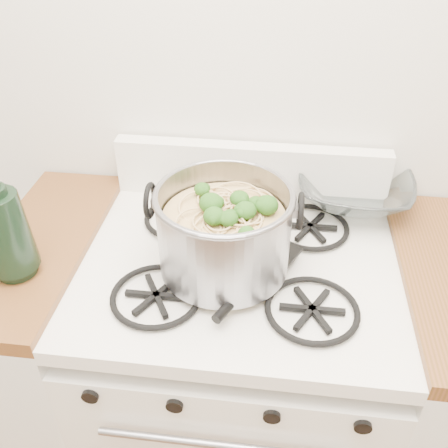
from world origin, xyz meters
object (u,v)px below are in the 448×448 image
stock_pot (224,233)px  spatula (276,253)px  glass_bowl (353,195)px  bottle (2,220)px  gas_range (237,382)px

stock_pot → spatula: (0.12, 0.05, -0.08)m
spatula → glass_bowl: bearing=79.3°
spatula → bottle: bearing=-142.0°
stock_pot → glass_bowl: 0.46m
gas_range → glass_bowl: glass_bowl is taller
gas_range → bottle: (-0.50, -0.12, 0.63)m
stock_pot → bottle: bottle is taller
gas_range → stock_pot: size_ratio=2.75×
stock_pot → glass_bowl: bearing=44.7°
stock_pot → spatula: 0.15m
glass_bowl → bottle: 0.89m
spatula → bottle: bottle is taller
gas_range → stock_pot: stock_pot is taller
gas_range → bottle: 0.81m
bottle → glass_bowl: bearing=32.7°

